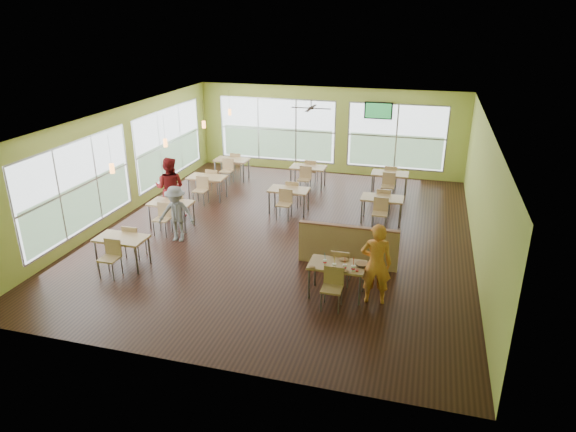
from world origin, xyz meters
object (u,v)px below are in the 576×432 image
(main_table, at_px, (337,269))
(food_basket, at_px, (362,264))
(half_wall_divider, at_px, (348,246))
(man_plaid, at_px, (376,264))

(main_table, distance_m, food_basket, 0.54)
(main_table, xyz_separation_m, food_basket, (0.51, 0.05, 0.15))
(half_wall_divider, relative_size, food_basket, 8.74)
(man_plaid, bearing_deg, half_wall_divider, -69.22)
(main_table, height_order, man_plaid, man_plaid)
(main_table, height_order, half_wall_divider, half_wall_divider)
(man_plaid, height_order, food_basket, man_plaid)
(main_table, relative_size, half_wall_divider, 0.63)
(main_table, bearing_deg, half_wall_divider, 90.00)
(food_basket, bearing_deg, man_plaid, -19.35)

